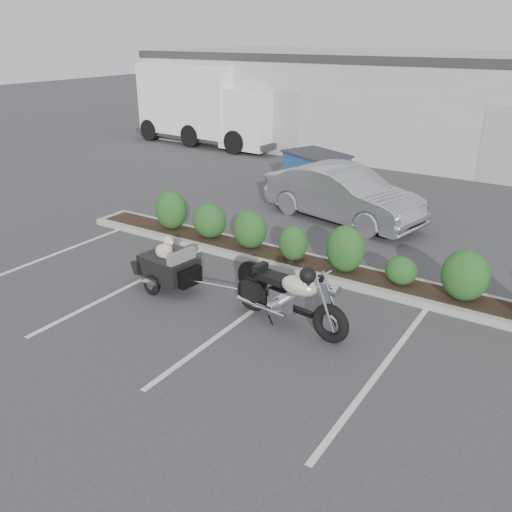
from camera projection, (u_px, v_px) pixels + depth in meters
The scene contains 8 objects.
ground at pixel (205, 293), 10.75m from camera, with size 90.00×90.00×0.00m, color #38383A.
planter_kerb at pixel (302, 264), 11.92m from camera, with size 12.00×1.00×0.15m, color #9E9E93.
building at pixel (448, 103), 23.16m from camera, with size 26.00×10.00×4.00m, color #9EA099.
motorcycle at pixel (289, 297), 9.37m from camera, with size 2.41×0.90×1.38m.
pet_trailer at pixel (168, 265), 10.82m from camera, with size 1.94×1.10×1.14m.
sedan at pixel (343, 194), 14.64m from camera, with size 1.56×4.48×1.48m, color #B5B6BD.
dumpster at pixel (316, 173), 17.16m from camera, with size 2.37×2.05×1.31m.
delivery_truck at pixel (211, 106), 24.55m from camera, with size 7.85×3.14×3.52m.
Camera 1 is at (6.10, -7.54, 4.80)m, focal length 38.00 mm.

